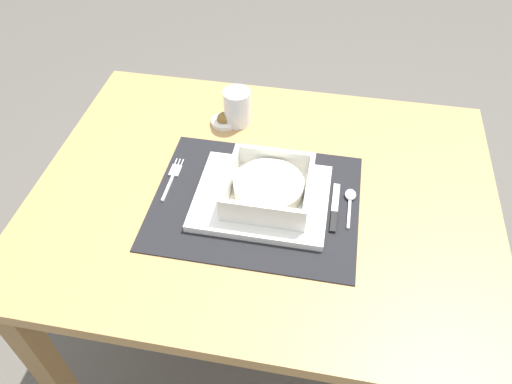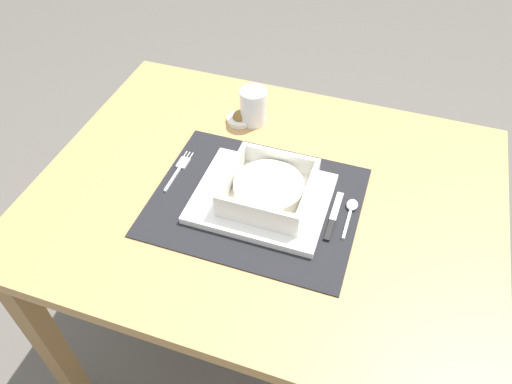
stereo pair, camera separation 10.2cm
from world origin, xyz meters
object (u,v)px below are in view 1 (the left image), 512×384
object	(u,v)px
fork	(173,176)
spoon	(350,198)
bread_knife	(321,217)
condiment_saucer	(224,120)
porridge_bowl	(269,188)
drinking_glass	(237,108)
dining_table	(264,220)
butter_knife	(334,210)

from	to	relation	value
fork	spoon	bearing A→B (deg)	-1.09
fork	spoon	size ratio (longest dim) A/B	1.23
bread_knife	condiment_saucer	bearing A→B (deg)	139.44
porridge_bowl	condiment_saucer	size ratio (longest dim) A/B	2.76
porridge_bowl	drinking_glass	size ratio (longest dim) A/B	1.94
porridge_bowl	fork	world-z (taller)	porridge_bowl
spoon	drinking_glass	size ratio (longest dim) A/B	1.21
porridge_bowl	spoon	distance (m)	0.18
fork	spoon	xyz separation A→B (m)	(0.39, -0.00, 0.00)
dining_table	bread_knife	size ratio (longest dim) A/B	7.51
drinking_glass	spoon	bearing A→B (deg)	-37.24
dining_table	bread_knife	world-z (taller)	bread_knife
fork	bread_knife	distance (m)	0.34
drinking_glass	condiment_saucer	distance (m)	0.05
porridge_bowl	dining_table	bearing A→B (deg)	113.86
fork	drinking_glass	distance (m)	0.25
fork	drinking_glass	size ratio (longest dim) A/B	1.48
bread_knife	fork	bearing A→B (deg)	174.22
fork	spoon	distance (m)	0.39
spoon	fork	bearing A→B (deg)	-177.86
dining_table	fork	size ratio (longest dim) A/B	7.50
dining_table	fork	xyz separation A→B (m)	(-0.21, 0.00, 0.11)
porridge_bowl	spoon	world-z (taller)	porridge_bowl
dining_table	bread_knife	distance (m)	0.18
drinking_glass	condiment_saucer	world-z (taller)	drinking_glass
condiment_saucer	drinking_glass	bearing A→B (deg)	23.47
dining_table	drinking_glass	xyz separation A→B (m)	(-0.11, 0.22, 0.14)
porridge_bowl	butter_knife	distance (m)	0.14
fork	condiment_saucer	distance (m)	0.22
dining_table	spoon	xyz separation A→B (m)	(0.18, 0.00, 0.11)
bread_knife	drinking_glass	xyz separation A→B (m)	(-0.23, 0.28, 0.04)
fork	bread_knife	world-z (taller)	bread_knife
fork	condiment_saucer	xyz separation A→B (m)	(0.07, 0.21, 0.00)
butter_knife	bread_knife	size ratio (longest dim) A/B	1.01
dining_table	condiment_saucer	size ratio (longest dim) A/B	15.82
dining_table	fork	world-z (taller)	fork
condiment_saucer	butter_knife	bearing A→B (deg)	-40.01
drinking_glass	butter_knife	bearing A→B (deg)	-44.87
bread_knife	drinking_glass	distance (m)	0.37
spoon	condiment_saucer	distance (m)	0.38
spoon	porridge_bowl	bearing A→B (deg)	-167.18
butter_knife	condiment_saucer	world-z (taller)	condiment_saucer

